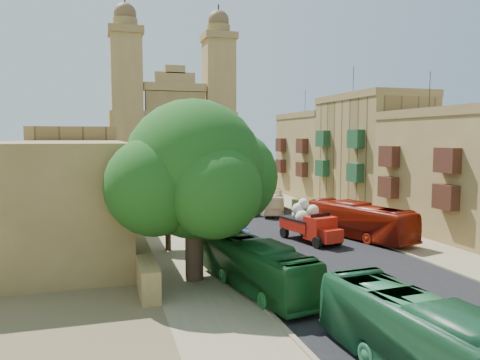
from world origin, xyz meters
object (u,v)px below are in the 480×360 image
car_white_a (207,200)px  church (171,134)px  pedestrian_a (351,221)px  bus_green_north (256,265)px  street_tree_a (168,214)px  street_tree_b (151,191)px  olive_pickup (316,212)px  ficus_tree (195,174)px  bus_green_south (434,347)px  bus_red_east (359,221)px  car_blue_b (188,185)px  car_white_b (228,193)px  red_truck (310,223)px  car_cream (247,209)px  street_tree_c (141,177)px  street_tree_d (135,172)px  pedestrian_c (407,229)px  bus_cream_east (273,202)px  car_blue_a (240,229)px  car_dkblue (182,194)px

car_white_a → church: bearing=99.3°
car_white_a → pedestrian_a: bearing=-52.5°
bus_green_north → street_tree_a: bearing=97.4°
street_tree_b → olive_pickup: street_tree_b is taller
ficus_tree → street_tree_b: 20.26m
bus_green_south → ficus_tree: bearing=106.2°
olive_pickup → street_tree_b: bearing=166.4°
street_tree_b → bus_green_south: street_tree_b is taller
street_tree_b → ficus_tree: bearing=-88.3°
bus_red_east → car_blue_b: size_ratio=3.22×
car_white_b → olive_pickup: bearing=104.8°
street_tree_b → car_white_a: bearing=52.1°
red_truck → car_cream: red_truck is taller
church → car_blue_b: (-0.50, -22.95, -8.95)m
street_tree_c → street_tree_d: 12.00m
olive_pickup → car_cream: (-5.46, 6.70, -0.43)m
street_tree_a → bus_green_north: street_tree_a is taller
car_white_a → car_cream: size_ratio=0.94×
car_blue_b → car_white_a: bearing=-74.2°
bus_green_south → street_tree_b: bearing=95.9°
car_cream → pedestrian_c: bearing=121.5°
red_truck → bus_green_south: size_ratio=0.58×
bus_green_south → car_cream: 37.86m
street_tree_d → car_white_b: (12.90, -6.22, -2.90)m
ficus_tree → car_cream: size_ratio=2.44×
street_tree_c → car_blue_b: size_ratio=1.64×
bus_green_south → bus_cream_east: bearing=73.7°
bus_green_north → car_blue_b: (6.00, 54.66, -0.89)m
car_blue_a → pedestrian_a: 10.68m
car_blue_b → pedestrian_c: bearing=-56.5°
street_tree_a → bus_green_south: size_ratio=0.38×
street_tree_c → bus_red_east: bearing=-55.8°
street_tree_d → car_cream: size_ratio=1.18×
street_tree_c → bus_green_south: 47.25m
pedestrian_a → car_blue_b: bearing=-57.0°
olive_pickup → bus_green_south: size_ratio=0.51×
car_blue_b → pedestrian_a: pedestrian_a is taller
ficus_tree → car_cream: bearing=65.3°
street_tree_d → red_truck: street_tree_d is taller
red_truck → car_blue_a: 6.40m
pedestrian_a → bus_green_north: bearing=66.3°
bus_green_south → bus_green_north: 12.08m
red_truck → car_dkblue: (-5.61, 31.31, -0.98)m
pedestrian_a → street_tree_d: bearing=-40.3°
bus_red_east → car_cream: 16.00m
street_tree_a → red_truck: street_tree_a is taller
car_cream → church: bearing=-87.9°
street_tree_d → pedestrian_c: street_tree_d is taller
street_tree_c → street_tree_d: size_ratio=1.06×
bus_green_south → car_blue_b: size_ratio=3.23×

